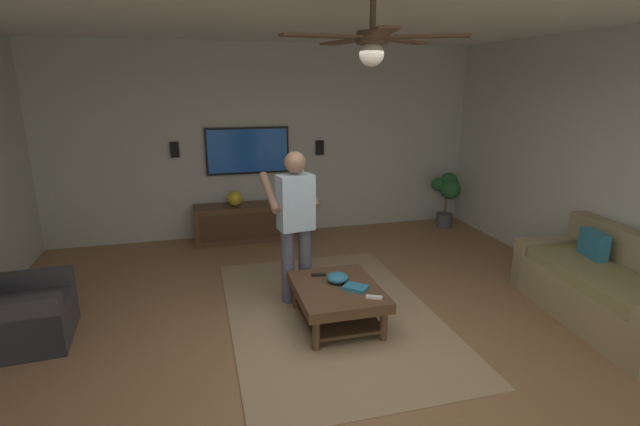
{
  "coord_description": "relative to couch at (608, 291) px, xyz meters",
  "views": [
    {
      "loc": [
        -3.43,
        1.09,
        2.3
      ],
      "look_at": [
        0.72,
        -0.02,
        1.11
      ],
      "focal_mm": 26.29,
      "sensor_mm": 36.0,
      "label": 1
    }
  ],
  "objects": [
    {
      "name": "wall_speaker_left",
      "position": [
        3.69,
        1.97,
        1.01
      ],
      "size": [
        0.06,
        0.12,
        0.22
      ],
      "primitive_type": "cube",
      "color": "black"
    },
    {
      "name": "vase_round",
      "position": [
        3.42,
        3.34,
        0.34
      ],
      "size": [
        0.22,
        0.22,
        0.22
      ],
      "primitive_type": "sphere",
      "color": "gold",
      "rests_on": "media_console"
    },
    {
      "name": "media_console",
      "position": [
        3.44,
        3.09,
        -0.04
      ],
      "size": [
        0.45,
        1.7,
        0.55
      ],
      "rotation": [
        0.0,
        0.0,
        3.14
      ],
      "color": "#513823",
      "rests_on": "ground"
    },
    {
      "name": "remote_black",
      "position": [
        0.91,
        2.72,
        0.09
      ],
      "size": [
        0.07,
        0.16,
        0.02
      ],
      "primitive_type": "cube",
      "rotation": [
        0.0,
        0.0,
        4.54
      ],
      "color": "black",
      "rests_on": "coffee_table"
    },
    {
      "name": "ceiling_fan",
      "position": [
        -0.41,
        2.71,
        2.23
      ],
      "size": [
        1.2,
        1.16,
        0.46
      ],
      "color": "#4C3828"
    },
    {
      "name": "remote_white",
      "position": [
        0.28,
        2.36,
        0.09
      ],
      "size": [
        0.11,
        0.15,
        0.02
      ],
      "primitive_type": "cube",
      "rotation": [
        0.0,
        0.0,
        1.11
      ],
      "color": "white",
      "rests_on": "coffee_table"
    },
    {
      "name": "coffee_table",
      "position": [
        0.62,
        2.61,
        -0.02
      ],
      "size": [
        1.0,
        0.8,
        0.4
      ],
      "color": "#513823",
      "rests_on": "ground"
    },
    {
      "name": "person_standing",
      "position": [
        1.24,
        2.89,
        0.61
      ],
      "size": [
        0.59,
        0.6,
        1.64
      ],
      "rotation": [
        0.0,
        0.0,
        0.16
      ],
      "color": "#4C5166",
      "rests_on": "ground"
    },
    {
      "name": "potted_plant_tall",
      "position": [
        3.29,
        -0.08,
        0.26
      ],
      "size": [
        0.43,
        0.44,
        0.89
      ],
      "color": "#4C4C51",
      "rests_on": "ground"
    },
    {
      "name": "couch",
      "position": [
        0.0,
        0.0,
        0.0
      ],
      "size": [
        1.98,
        1.06,
        0.87
      ],
      "rotation": [
        0.0,
        0.0,
        1.46
      ],
      "color": "#93845B",
      "rests_on": "ground"
    },
    {
      "name": "area_rug",
      "position": [
        0.82,
        2.61,
        -0.31
      ],
      "size": [
        3.16,
        2.06,
        0.01
      ],
      "primitive_type": "cube",
      "color": "#9E8460",
      "rests_on": "ground"
    },
    {
      "name": "armchair",
      "position": [
        1.03,
        5.52,
        -0.04
      ],
      "size": [
        0.85,
        0.86,
        0.82
      ],
      "rotation": [
        0.0,
        0.0,
        -1.5
      ],
      "color": "#38383D",
      "rests_on": "ground"
    },
    {
      "name": "ground_plane",
      "position": [
        0.05,
        2.76,
        -0.32
      ],
      "size": [
        8.82,
        8.82,
        0.0
      ],
      "primitive_type": "plane",
      "color": "olive"
    },
    {
      "name": "wall_speaker_right",
      "position": [
        3.69,
        4.14,
        1.05
      ],
      "size": [
        0.06,
        0.12,
        0.22
      ],
      "primitive_type": "cube",
      "color": "black"
    },
    {
      "name": "wall_back_tv",
      "position": [
        3.77,
        2.76,
        1.12
      ],
      "size": [
        0.1,
        6.73,
        2.88
      ],
      "primitive_type": "cube",
      "color": "#B2B7AD",
      "rests_on": "ground"
    },
    {
      "name": "tv",
      "position": [
        3.68,
        3.09,
        1.0
      ],
      "size": [
        0.05,
        1.24,
        0.7
      ],
      "rotation": [
        0.0,
        0.0,
        3.14
      ],
      "color": "black"
    },
    {
      "name": "bowl",
      "position": [
        0.71,
        2.58,
        0.13
      ],
      "size": [
        0.21,
        0.21,
        0.1
      ],
      "primitive_type": "ellipsoid",
      "color": "teal",
      "rests_on": "coffee_table"
    },
    {
      "name": "book",
      "position": [
        0.51,
        2.46,
        0.1
      ],
      "size": [
        0.26,
        0.27,
        0.04
      ],
      "primitive_type": "cube",
      "rotation": [
        0.0,
        0.0,
        4.02
      ],
      "color": "teal",
      "rests_on": "coffee_table"
    }
  ]
}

